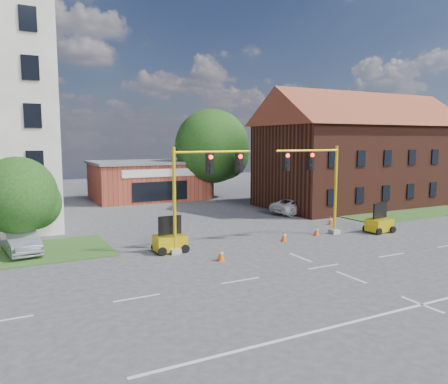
% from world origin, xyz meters
% --- Properties ---
extents(ground, '(120.00, 120.00, 0.00)m').
position_xyz_m(ground, '(0.00, 0.00, 0.00)').
color(ground, '#3E3E40').
rests_on(ground, ground).
extents(grass_verge_ne, '(14.00, 4.00, 0.08)m').
position_xyz_m(grass_verge_ne, '(18.00, 9.00, 0.04)').
color(grass_verge_ne, '#335A21').
rests_on(grass_verge_ne, ground).
extents(lane_markings, '(60.00, 36.00, 0.01)m').
position_xyz_m(lane_markings, '(0.00, -3.00, 0.01)').
color(lane_markings, silver).
rests_on(lane_markings, ground).
extents(brick_shop, '(12.40, 8.40, 4.30)m').
position_xyz_m(brick_shop, '(0.00, 29.98, 2.16)').
color(brick_shop, maroon).
rests_on(brick_shop, ground).
extents(townhouse_row, '(21.00, 11.00, 11.50)m').
position_xyz_m(townhouse_row, '(18.00, 16.00, 5.93)').
color(townhouse_row, '#461F15').
rests_on(townhouse_row, ground).
extents(tree_large, '(8.74, 8.32, 10.08)m').
position_xyz_m(tree_large, '(6.92, 27.08, 5.67)').
color(tree_large, '#3D2A16').
rests_on(tree_large, ground).
extents(tree_nw_front, '(4.75, 4.52, 5.65)m').
position_xyz_m(tree_nw_front, '(-13.77, 10.58, 3.24)').
color(tree_nw_front, '#3D2A16').
rests_on(tree_nw_front, ground).
extents(signal_mast_west, '(5.30, 0.60, 6.20)m').
position_xyz_m(signal_mast_west, '(-4.36, 6.00, 3.92)').
color(signal_mast_west, '#9B9B95').
rests_on(signal_mast_west, ground).
extents(signal_mast_east, '(5.30, 0.60, 6.20)m').
position_xyz_m(signal_mast_east, '(4.36, 6.00, 3.92)').
color(signal_mast_east, '#9B9B95').
rests_on(signal_mast_east, ground).
extents(trailer_west, '(1.82, 1.22, 2.07)m').
position_xyz_m(trailer_west, '(-6.10, 6.55, 0.65)').
color(trailer_west, yellow).
rests_on(trailer_west, ground).
extents(trailer_east, '(1.89, 1.36, 2.02)m').
position_xyz_m(trailer_east, '(9.21, 4.91, 0.63)').
color(trailer_east, yellow).
rests_on(trailer_east, ground).
extents(cone_a, '(0.40, 0.40, 0.70)m').
position_xyz_m(cone_a, '(-4.28, 3.48, 0.34)').
color(cone_a, '#DA520B').
rests_on(cone_a, ground).
extents(cone_b, '(0.40, 0.40, 0.70)m').
position_xyz_m(cone_b, '(1.47, 5.68, 0.34)').
color(cone_b, '#DA520B').
rests_on(cone_b, ground).
extents(cone_c, '(0.40, 0.40, 0.70)m').
position_xyz_m(cone_c, '(4.55, 6.17, 0.34)').
color(cone_c, '#DA520B').
rests_on(cone_c, ground).
extents(cone_d, '(0.40, 0.40, 0.70)m').
position_xyz_m(cone_d, '(8.00, 8.71, 0.34)').
color(cone_d, '#DA520B').
rests_on(cone_d, ground).
extents(pickup_white, '(5.34, 3.24, 1.39)m').
position_xyz_m(pickup_white, '(8.77, 14.26, 0.69)').
color(pickup_white, white).
rests_on(pickup_white, ground).
extents(sedan_silver_front, '(2.28, 4.91, 1.56)m').
position_xyz_m(sedan_silver_front, '(-14.00, 10.36, 0.78)').
color(sedan_silver_front, '#9EA1A5').
rests_on(sedan_silver_front, ground).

